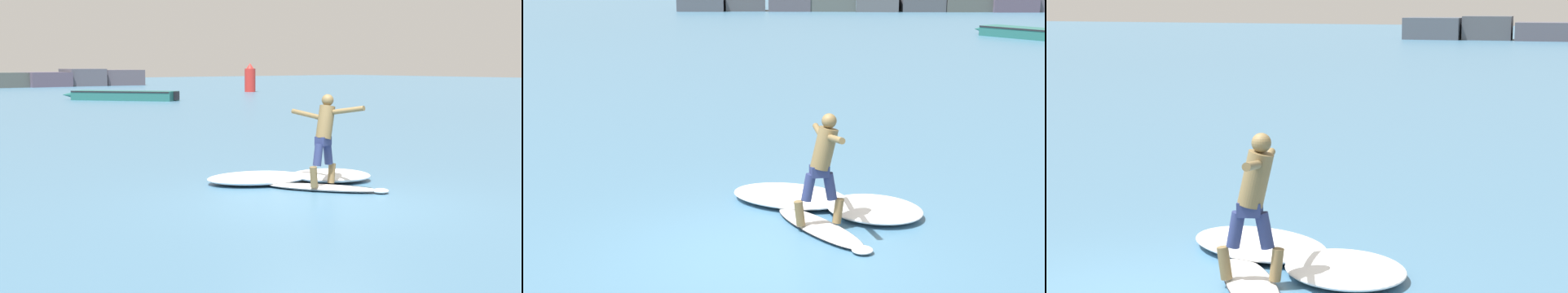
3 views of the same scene
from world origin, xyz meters
TOP-DOWN VIEW (x-y plane):
  - ground_plane at (0.00, 0.00)m, footprint 200.00×200.00m
  - surfboard at (0.84, 0.84)m, footprint 1.59×2.09m
  - surfer at (0.87, 0.89)m, footprint 0.76×1.52m
  - fishing_boat_near_jetty at (13.12, 32.50)m, footprint 5.50×6.78m
  - channel_marker_buoy at (27.69, 38.49)m, footprint 0.88×0.88m
  - wave_foam_at_tail at (1.68, 1.58)m, footprint 2.02×1.97m
  - wave_foam_at_nose at (0.36, 2.20)m, footprint 2.26×1.85m

SIDE VIEW (x-z plane):
  - ground_plane at x=0.00m, z-range 0.00..0.00m
  - surfboard at x=0.84m, z-range -0.07..0.16m
  - wave_foam_at_nose at x=0.36m, z-range 0.00..0.20m
  - wave_foam_at_tail at x=1.68m, z-range 0.00..0.21m
  - fishing_boat_near_jetty at x=13.12m, z-range 0.03..0.62m
  - surfer at x=0.87m, z-range 0.23..1.86m
  - channel_marker_buoy at x=27.69m, z-range -0.10..2.22m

